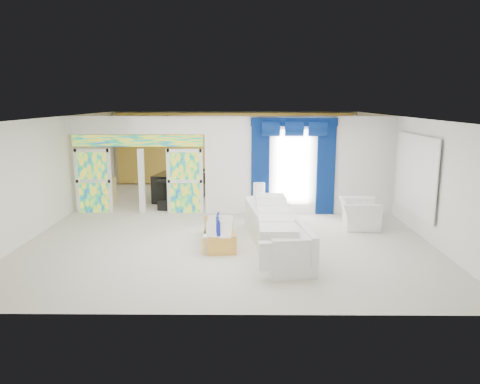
{
  "coord_description": "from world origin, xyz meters",
  "views": [
    {
      "loc": [
        0.41,
        -13.02,
        3.47
      ],
      "look_at": [
        0.3,
        -1.2,
        1.1
      ],
      "focal_mm": 34.44,
      "sensor_mm": 36.0,
      "label": 1
    }
  ],
  "objects_px": {
    "console_table": "(269,208)",
    "grand_piano": "(180,186)",
    "white_sofa": "(275,230)",
    "coffee_table": "(219,234)",
    "armchair": "(359,214)"
  },
  "relations": [
    {
      "from": "coffee_table",
      "to": "grand_piano",
      "type": "xyz_separation_m",
      "value": [
        -1.65,
        5.05,
        0.26
      ]
    },
    {
      "from": "white_sofa",
      "to": "console_table",
      "type": "height_order",
      "value": "white_sofa"
    },
    {
      "from": "armchair",
      "to": "console_table",
      "type": "bearing_deg",
      "value": 66.06
    },
    {
      "from": "white_sofa",
      "to": "armchair",
      "type": "xyz_separation_m",
      "value": [
        2.45,
        1.74,
        -0.02
      ]
    },
    {
      "from": "console_table",
      "to": "grand_piano",
      "type": "relative_size",
      "value": 0.67
    },
    {
      "from": "console_table",
      "to": "grand_piano",
      "type": "distance_m",
      "value": 3.76
    },
    {
      "from": "white_sofa",
      "to": "console_table",
      "type": "bearing_deg",
      "value": 82.37
    },
    {
      "from": "console_table",
      "to": "armchair",
      "type": "height_order",
      "value": "armchair"
    },
    {
      "from": "coffee_table",
      "to": "console_table",
      "type": "xyz_separation_m",
      "value": [
        1.37,
        2.82,
        -0.01
      ]
    },
    {
      "from": "coffee_table",
      "to": "console_table",
      "type": "bearing_deg",
      "value": 64.08
    },
    {
      "from": "white_sofa",
      "to": "console_table",
      "type": "distance_m",
      "value": 3.12
    },
    {
      "from": "white_sofa",
      "to": "grand_piano",
      "type": "xyz_separation_m",
      "value": [
        -3.0,
        5.35,
        0.07
      ]
    },
    {
      "from": "coffee_table",
      "to": "grand_piano",
      "type": "relative_size",
      "value": 1.04
    },
    {
      "from": "white_sofa",
      "to": "coffee_table",
      "type": "relative_size",
      "value": 2.17
    },
    {
      "from": "coffee_table",
      "to": "armchair",
      "type": "xyz_separation_m",
      "value": [
        3.8,
        1.44,
        0.17
      ]
    }
  ]
}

